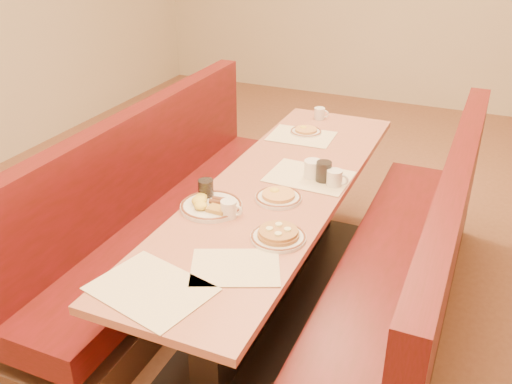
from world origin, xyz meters
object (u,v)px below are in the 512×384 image
at_px(diner_table, 276,246).
at_px(soda_tumbler_mid, 324,172).
at_px(coffee_mug_c, 335,178).
at_px(soda_tumbler_near, 206,190).
at_px(booth_right, 406,279).
at_px(coffee_mug_d, 320,113).
at_px(pancake_plate, 278,235).
at_px(coffee_mug_b, 229,209).
at_px(booth_left, 165,222).
at_px(eggs_plate, 210,205).
at_px(coffee_mug_a, 313,169).

height_order(diner_table, soda_tumbler_mid, soda_tumbler_mid).
xyz_separation_m(coffee_mug_c, soda_tumbler_near, (-0.56, -0.41, 0.01)).
bearing_deg(booth_right, coffee_mug_d, 127.65).
bearing_deg(soda_tumbler_mid, pancake_plate, -90.56).
relative_size(coffee_mug_b, coffee_mug_c, 0.94).
xyz_separation_m(booth_left, soda_tumbler_mid, (0.94, 0.16, 0.45)).
distance_m(coffee_mug_b, coffee_mug_d, 1.49).
bearing_deg(coffee_mug_d, booth_left, -123.23).
bearing_deg(eggs_plate, diner_table, 58.90).
relative_size(booth_left, coffee_mug_d, 23.80).
height_order(diner_table, eggs_plate, eggs_plate).
bearing_deg(coffee_mug_d, booth_right, -56.34).
relative_size(diner_table, soda_tumbler_mid, 21.52).
height_order(coffee_mug_a, coffee_mug_c, coffee_mug_a).
bearing_deg(coffee_mug_a, coffee_mug_b, -94.12).
height_order(pancake_plate, coffee_mug_b, coffee_mug_b).
relative_size(diner_table, booth_right, 1.00).
distance_m(soda_tumbler_near, soda_tumbler_mid, 0.65).
height_order(coffee_mug_a, coffee_mug_d, coffee_mug_a).
height_order(diner_table, booth_right, booth_right).
bearing_deg(coffee_mug_b, coffee_mug_d, 89.67).
bearing_deg(pancake_plate, coffee_mug_c, 82.68).
relative_size(eggs_plate, soda_tumbler_near, 2.86).
bearing_deg(pancake_plate, coffee_mug_b, 161.94).
height_order(diner_table, coffee_mug_c, coffee_mug_c).
bearing_deg(coffee_mug_d, soda_tumbler_near, -100.78).
bearing_deg(pancake_plate, eggs_plate, 162.43).
distance_m(eggs_plate, soda_tumbler_mid, 0.67).
height_order(coffee_mug_a, coffee_mug_b, coffee_mug_a).
xyz_separation_m(diner_table, booth_left, (-0.73, 0.00, -0.01)).
height_order(booth_right, coffee_mug_c, booth_right).
relative_size(pancake_plate, soda_tumbler_near, 2.35).
xyz_separation_m(booth_left, coffee_mug_b, (0.64, -0.39, 0.43)).
bearing_deg(coffee_mug_c, booth_left, -171.81).
bearing_deg(eggs_plate, booth_left, 145.59).
bearing_deg(booth_right, coffee_mug_a, 162.95).
bearing_deg(soda_tumbler_near, coffee_mug_d, 83.22).
bearing_deg(pancake_plate, soda_tumbler_mid, 89.44).
distance_m(coffee_mug_c, soda_tumbler_near, 0.69).
distance_m(booth_right, soda_tumbler_near, 1.14).
bearing_deg(soda_tumbler_near, soda_tumbler_mid, 41.76).
height_order(diner_table, coffee_mug_d, coffee_mug_d).
xyz_separation_m(coffee_mug_b, coffee_mug_c, (0.37, 0.52, 0.00)).
distance_m(eggs_plate, coffee_mug_a, 0.64).
xyz_separation_m(booth_right, coffee_mug_c, (-0.45, 0.13, 0.44)).
distance_m(coffee_mug_a, coffee_mug_b, 0.62).
distance_m(diner_table, soda_tumbler_near, 0.58).
distance_m(diner_table, coffee_mug_d, 1.18).
xyz_separation_m(diner_table, soda_tumbler_mid, (0.21, 0.16, 0.43)).
bearing_deg(booth_left, diner_table, 0.00).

